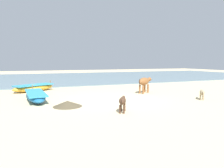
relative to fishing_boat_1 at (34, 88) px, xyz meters
name	(u,v)px	position (x,y,z in m)	size (l,w,h in m)	color
ground	(113,100)	(4.11, -5.11, -0.27)	(80.00, 80.00, 0.00)	beige
sea_water	(66,78)	(4.11, 11.44, -0.23)	(60.00, 20.00, 0.08)	slate
fishing_boat_1	(34,88)	(0.00, 0.00, 0.00)	(3.18, 2.42, 0.70)	gold
fishing_boat_2	(36,96)	(0.06, -3.61, -0.02)	(1.24, 3.77, 0.66)	#1E669E
cow_adult_brown	(144,82)	(7.03, -3.56, 0.49)	(1.52, 1.10, 1.06)	brown
calf_near_dark	(123,101)	(3.45, -7.82, 0.20)	(0.67, 0.94, 0.65)	#4C3323
calf_far_dun	(202,93)	(8.81, -6.87, 0.12)	(0.66, 0.73, 0.55)	tan
debris_pile_0	(68,104)	(1.45, -5.86, -0.14)	(1.38, 1.38, 0.27)	brown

